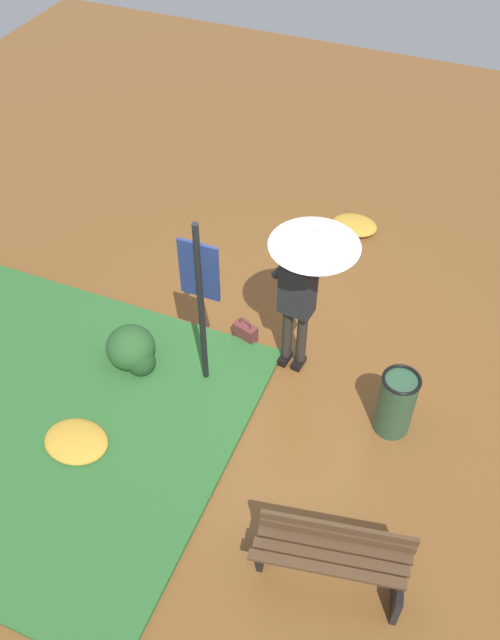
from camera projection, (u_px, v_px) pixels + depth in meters
ground_plane at (283, 362)px, 8.15m from camera, size 18.00×18.00×0.00m
grass_verge at (23, 414)px, 7.57m from camera, size 4.80×4.00×0.05m
person_with_umbrella at (307, 265)px, 7.04m from camera, size 0.96×0.96×2.04m
info_sign_post at (200, 289)px, 6.95m from camera, size 0.44×0.07×2.30m
handbag at (245, 332)px, 8.33m from camera, size 0.33×0.21×0.37m
park_bench at (331, 556)px, 6.01m from camera, size 1.41×0.62×0.75m
trash_bin at (396, 403)px, 7.19m from camera, size 0.42×0.42×0.83m
shrub_cluster at (133, 350)px, 7.96m from camera, size 0.64×0.59×0.53m
leaf_pile_near_person at (354, 225)px, 9.92m from camera, size 0.67×0.54×0.15m
leaf_pile_by_bench at (76, 441)px, 7.25m from camera, size 0.73×0.58×0.16m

